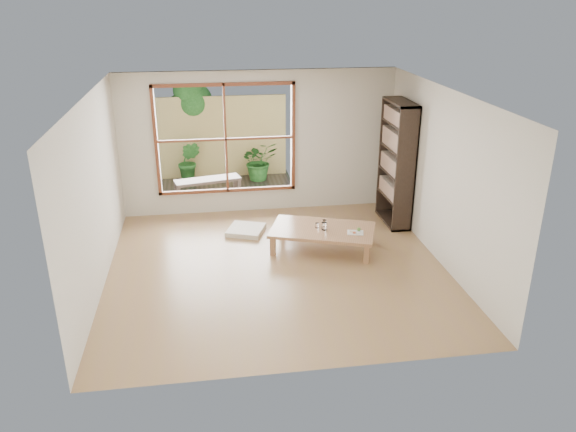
% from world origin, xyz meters
% --- Properties ---
extents(ground, '(5.00, 5.00, 0.00)m').
position_xyz_m(ground, '(0.00, 0.00, 0.00)').
color(ground, '#9A744D').
rests_on(ground, ground).
extents(low_table, '(1.84, 1.41, 0.36)m').
position_xyz_m(low_table, '(0.81, 0.55, 0.31)').
color(low_table, '#A97451').
rests_on(low_table, ground).
extents(floor_cushion, '(0.75, 0.75, 0.08)m').
position_xyz_m(floor_cushion, '(-0.36, 1.39, 0.04)').
color(floor_cushion, white).
rests_on(floor_cushion, ground).
extents(bookshelf, '(0.35, 0.98, 2.17)m').
position_xyz_m(bookshelf, '(2.31, 1.50, 1.09)').
color(bookshelf, '#30231A').
rests_on(bookshelf, ground).
extents(glass_tall, '(0.07, 0.07, 0.13)m').
position_xyz_m(glass_tall, '(0.83, 0.49, 0.42)').
color(glass_tall, silver).
rests_on(glass_tall, low_table).
extents(glass_mid, '(0.08, 0.08, 0.11)m').
position_xyz_m(glass_mid, '(0.82, 0.52, 0.41)').
color(glass_mid, silver).
rests_on(glass_mid, low_table).
extents(glass_short, '(0.07, 0.07, 0.10)m').
position_xyz_m(glass_short, '(0.86, 0.66, 0.40)').
color(glass_short, silver).
rests_on(glass_short, low_table).
extents(glass_small, '(0.06, 0.06, 0.08)m').
position_xyz_m(glass_small, '(0.73, 0.60, 0.40)').
color(glass_small, silver).
rests_on(glass_small, low_table).
extents(food_tray, '(0.28, 0.23, 0.08)m').
position_xyz_m(food_tray, '(1.29, 0.30, 0.37)').
color(food_tray, white).
rests_on(food_tray, low_table).
extents(deck, '(2.80, 2.00, 0.05)m').
position_xyz_m(deck, '(-0.60, 3.56, 0.00)').
color(deck, '#312B24').
rests_on(deck, ground).
extents(garden_bench, '(1.34, 0.65, 0.41)m').
position_xyz_m(garden_bench, '(-0.96, 3.14, 0.37)').
color(garden_bench, '#30231A').
rests_on(garden_bench, deck).
extents(bamboo_fence, '(2.80, 0.06, 1.80)m').
position_xyz_m(bamboo_fence, '(-0.60, 4.56, 0.90)').
color(bamboo_fence, tan).
rests_on(bamboo_fence, ground).
extents(shrub_right, '(0.91, 0.83, 0.85)m').
position_xyz_m(shrub_right, '(0.16, 4.18, 0.45)').
color(shrub_right, '#2F6C27').
rests_on(shrub_right, deck).
extents(shrub_left, '(0.57, 0.50, 0.88)m').
position_xyz_m(shrub_left, '(-1.33, 4.29, 0.47)').
color(shrub_left, '#2F6C27').
rests_on(shrub_left, deck).
extents(garden_tree, '(1.04, 0.85, 2.22)m').
position_xyz_m(garden_tree, '(-1.28, 4.86, 1.63)').
color(garden_tree, '#4C3D2D').
rests_on(garden_tree, ground).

